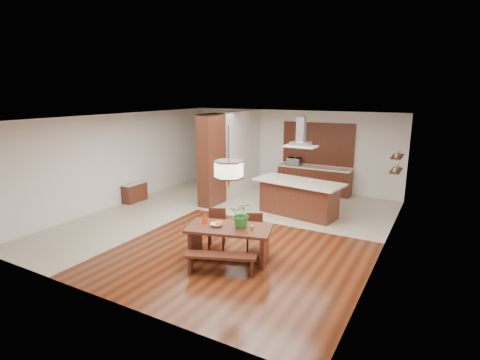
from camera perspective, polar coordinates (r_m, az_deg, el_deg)
The scene contains 25 objects.
room_shell at distance 10.02m, azimuth -1.50°, elevation 4.72°, with size 9.00×9.04×2.92m.
tile_hallway at distance 12.09m, azimuth -12.75°, elevation -4.12°, with size 2.50×9.00×0.01m, color #BDB49E.
tile_kitchen at distance 12.18m, azimuth 9.71°, elevation -3.84°, with size 5.50×4.00×0.01m, color #BDB49E.
soffit_band at distance 9.93m, azimuth -1.53°, elevation 9.42°, with size 8.00×9.00×0.02m, color #412410.
partition_pier at distance 11.85m, azimuth -4.35°, elevation 3.03°, with size 0.45×1.00×2.90m, color #33170E.
partition_stub at distance 13.63m, azimuth 0.54°, elevation 4.41°, with size 0.18×2.40×2.90m, color silver.
hallway_console at distance 12.85m, azimuth -15.76°, elevation -1.82°, with size 0.37×0.88×0.63m, color #33170E.
hallway_doorway at distance 15.27m, azimuth -1.76°, elevation 3.85°, with size 1.10×0.20×2.10m, color #33170E.
rear_counter at distance 13.70m, azimuth 11.21°, elevation 0.05°, with size 2.60×0.62×0.95m.
kitchen_window at distance 13.71m, azimuth 11.79°, elevation 5.46°, with size 2.60×0.08×1.50m, color brown.
shelf_lower at distance 11.38m, azimuth 22.67°, elevation 1.34°, with size 0.26×0.90×0.04m, color #33170E.
shelf_upper at distance 11.31m, azimuth 22.85°, elevation 3.33°, with size 0.26×0.90×0.04m, color #33170E.
dining_table at distance 8.12m, azimuth -1.66°, elevation -8.47°, with size 1.96×1.35×0.74m.
dining_bench at distance 7.69m, azimuth -2.90°, elevation -12.60°, with size 1.42×0.31×0.40m, color #33170E, non-canonical shape.
dining_chair_left at distance 8.75m, azimuth -3.59°, elevation -7.48°, with size 0.40×0.40×0.91m, color #33170E, non-canonical shape.
dining_chair_right at distance 8.56m, azimuth 2.21°, elevation -8.13°, with size 0.38×0.38×0.86m, color #33170E, non-canonical shape.
pendant_lantern at distance 7.65m, azimuth -1.74°, elevation 3.43°, with size 0.64×0.64×1.31m, color #F8DFBE, non-canonical shape.
foliage_plant at distance 7.95m, azimuth 0.33°, elevation -5.22°, with size 0.51×0.44×0.57m, color #28782A.
fruit_bowl at distance 8.09m, azimuth -3.62°, elevation -6.82°, with size 0.26×0.26×0.06m, color beige.
napkin_cone at distance 8.27m, azimuth -5.36°, elevation -5.75°, with size 0.15×0.15×0.24m, color #A9290C.
gold_ornament at distance 7.86m, azimuth 1.85°, elevation -7.30°, with size 0.07×0.07×0.10m, color gold.
kitchen_island at distance 11.09m, azimuth 8.90°, elevation -2.66°, with size 2.67×1.47×1.05m.
range_hood at distance 10.73m, azimuth 9.28°, elevation 7.29°, with size 0.90×0.55×0.87m, color silver, non-canonical shape.
island_cup at distance 10.74m, azimuth 10.71°, elevation -0.17°, with size 0.12×0.12×0.10m, color silver.
microwave at distance 13.79m, azimuth 8.26°, elevation 2.83°, with size 0.48×0.33×0.27m, color silver.
Camera 1 is at (5.06, -8.51, 3.56)m, focal length 28.00 mm.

